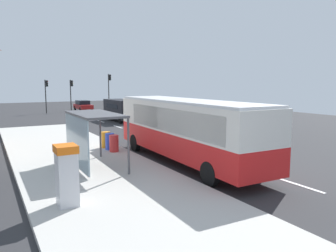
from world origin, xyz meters
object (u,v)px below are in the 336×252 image
sedan_near (83,105)px  recycling_bin_blue (110,141)px  recycling_bin_orange (106,140)px  bus_shelter (88,126)px  white_van (121,109)px  ticket_machine (67,175)px  recycling_bin_red (114,143)px  traffic_light_far_side (46,91)px  traffic_light_near_side (109,87)px  traffic_light_median (71,90)px  bus (185,127)px

sedan_near → recycling_bin_blue: 30.71m
recycling_bin_orange → bus_shelter: (-2.21, -4.14, 1.44)m
white_van → recycling_bin_orange: size_ratio=5.52×
ticket_machine → recycling_bin_red: size_ratio=2.04×
recycling_bin_orange → traffic_light_far_side: (1.11, 27.41, 2.37)m
traffic_light_near_side → traffic_light_far_side: traffic_light_near_side is taller
sedan_near → traffic_light_median: size_ratio=0.98×
sedan_near → ticket_machine: 39.13m
recycling_bin_blue → traffic_light_median: traffic_light_median is taller
traffic_light_far_side → traffic_light_median: bearing=12.9°
recycling_bin_orange → traffic_light_median: (4.61, 28.21, 2.38)m
white_van → bus_shelter: bearing=-115.7°
bus → recycling_bin_orange: bearing=116.7°
ticket_machine → traffic_light_near_side: 37.66m
recycling_bin_red → recycling_bin_blue: size_ratio=1.00×
white_van → traffic_light_median: (-1.79, 14.42, 1.69)m
recycling_bin_blue → traffic_light_near_side: size_ratio=0.18×
white_van → recycling_bin_red: (-6.40, -15.19, -0.69)m
recycling_bin_blue → recycling_bin_orange: same height
traffic_light_far_side → traffic_light_median: traffic_light_median is taller
traffic_light_near_side → bus_shelter: 33.01m
recycling_bin_blue → white_van: bearing=66.2°
white_van → sedan_near: (0.10, 15.52, -0.55)m
traffic_light_near_side → sedan_near: bearing=139.7°
recycling_bin_red → traffic_light_near_side: traffic_light_near_side is taller
traffic_light_near_side → traffic_light_far_side: bearing=174.7°
traffic_light_median → recycling_bin_blue: bearing=-99.1°
white_van → traffic_light_far_side: traffic_light_far_side is taller
bus_shelter → bus: bearing=-9.8°
recycling_bin_red → bus_shelter: size_ratio=0.24×
traffic_light_median → sedan_near: bearing=30.3°
bus → recycling_bin_orange: bus is taller
traffic_light_far_side → traffic_light_median: size_ratio=1.00×
white_van → traffic_light_far_side: bearing=111.2°
traffic_light_far_side → recycling_bin_red: bearing=-92.2°
sedan_near → recycling_bin_blue: bearing=-102.2°
recycling_bin_blue → traffic_light_far_side: 28.23m
sedan_near → recycling_bin_orange: 30.03m
bus → recycling_bin_orange: 5.66m
recycling_bin_blue → recycling_bin_orange: (0.00, 0.70, 0.00)m
ticket_machine → recycling_bin_red: 8.09m
recycling_bin_red → traffic_light_median: size_ratio=0.21×
recycling_bin_blue → bus_shelter: bearing=-122.8°
recycling_bin_orange → traffic_light_near_side: 28.47m
white_van → traffic_light_median: traffic_light_median is taller
recycling_bin_red → bus_shelter: (-2.21, -2.74, 1.44)m
traffic_light_near_side → bus_shelter: traffic_light_near_side is taller
white_van → ticket_machine: bearing=-115.4°
white_van → traffic_light_near_side: bearing=75.6°
traffic_light_far_side → bus_shelter: size_ratio=1.13×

